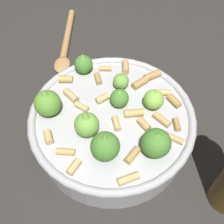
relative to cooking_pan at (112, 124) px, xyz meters
name	(u,v)px	position (x,y,z in m)	size (l,w,h in m)	color
ground_plane	(112,137)	(0.00, 0.00, -0.04)	(2.40, 2.40, 0.00)	#2D2B28
cooking_pan	(112,124)	(0.00, 0.00, 0.00)	(0.28, 0.28, 0.12)	#B7B7BC
wooden_spoon	(66,43)	(0.27, -0.08, -0.04)	(0.19, 0.17, 0.02)	#B2844C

